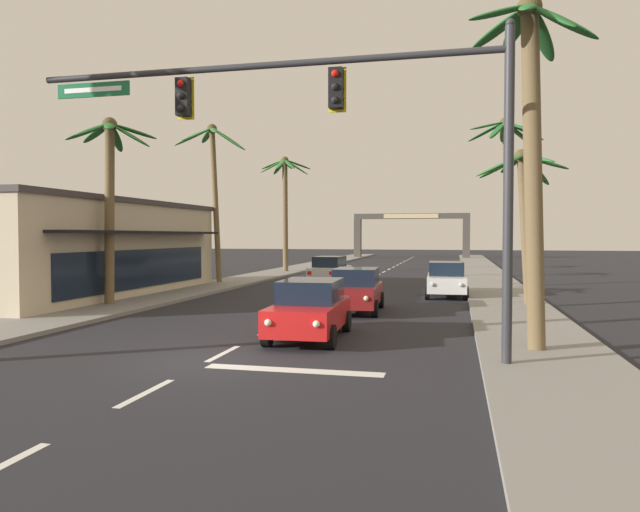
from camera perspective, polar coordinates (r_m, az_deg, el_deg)
ground_plane at (r=14.34m, az=-10.56°, el=-9.90°), size 220.00×220.00×0.00m
sidewalk_right at (r=33.05m, az=16.76°, el=-3.08°), size 3.20×110.00×0.14m
sidewalk_left at (r=35.61m, az=-9.19°, el=-2.66°), size 3.20×110.00×0.14m
lane_markings at (r=33.73m, az=4.08°, el=-3.01°), size 4.28×88.29×0.01m
traffic_signal_mast at (r=13.88m, az=2.52°, el=12.78°), size 11.61×0.41×7.64m
sedan_lead_at_stop_bar at (r=16.83m, az=-0.98°, el=-5.15°), size 2.08×4.50×1.68m
sedan_third_in_queue at (r=22.73m, az=3.52°, el=-3.29°), size 2.11×4.51×1.68m
sedan_oncoming_far at (r=35.90m, az=0.98°, el=-1.34°), size 2.13×4.52×1.68m
sedan_parked_nearest_kerb at (r=28.86m, az=12.17°, el=-2.20°), size 2.05×4.49×1.68m
palm_left_second at (r=25.70m, az=-19.78°, el=7.24°), size 3.60×3.58×7.78m
palm_left_third at (r=36.19m, az=-10.30°, el=8.25°), size 4.46×4.33×9.67m
palm_left_farthest at (r=46.67m, az=-3.42°, el=6.12°), size 4.14×4.34×9.19m
palm_right_nearest at (r=15.59m, az=19.87°, el=12.14°), size 3.24×3.53×8.80m
palm_right_second at (r=25.52m, az=19.08°, el=5.78°), size 3.87×3.86×6.48m
palm_right_third at (r=35.79m, az=17.55°, el=9.38°), size 4.39×4.63×9.72m
storefront_strip_left at (r=30.70m, az=-22.59°, el=0.71°), size 8.15×16.21×4.67m
town_gateway_arch at (r=76.84m, az=8.83°, el=2.65°), size 14.86×0.90×5.81m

